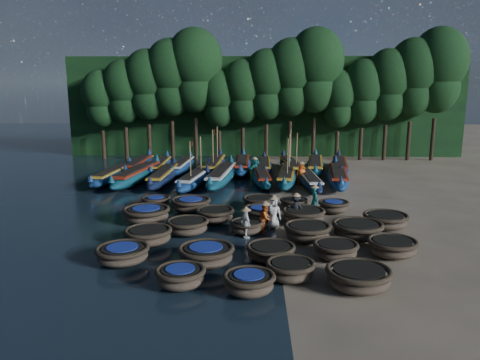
{
  "coord_description": "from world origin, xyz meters",
  "views": [
    {
      "loc": [
        -1.14,
        -25.6,
        7.48
      ],
      "look_at": [
        -2.0,
        3.85,
        1.3
      ],
      "focal_mm": 35.0,
      "sensor_mm": 36.0,
      "label": 1
    }
  ],
  "objects_px": {
    "coracle_15": "(146,214)",
    "coracle_23": "(294,203)",
    "coracle_5": "(123,254)",
    "long_boat_15": "(291,166)",
    "long_boat_7": "(309,180)",
    "fisherman_5": "(255,168)",
    "coracle_3": "(290,269)",
    "coracle_4": "(358,277)",
    "long_boat_3": "(195,179)",
    "long_boat_0": "(112,175)",
    "long_boat_17": "(339,166)",
    "coracle_6": "(206,254)",
    "fisherman_4": "(246,222)",
    "coracle_2": "(249,282)",
    "fisherman_0": "(273,212)",
    "coracle_24": "(334,206)",
    "coracle_20": "(156,201)",
    "long_boat_10": "(160,166)",
    "coracle_14": "(358,230)",
    "coracle_21": "(191,204)",
    "coracle_9": "(392,247)",
    "coracle_13": "(307,232)",
    "fisherman_6": "(301,173)",
    "coracle_16": "(215,215)",
    "coracle_10": "(148,236)",
    "long_boat_5": "(262,177)",
    "long_boat_9": "(139,165)",
    "fisherman_1": "(314,198)",
    "coracle_17": "(261,213)",
    "coracle_22": "(259,202)",
    "long_boat_12": "(214,166)",
    "coracle_7": "(271,252)",
    "long_boat_14": "(264,166)",
    "long_boat_1": "(137,175)",
    "fisherman_3": "(296,207)",
    "fisherman_2": "(265,217)",
    "coracle_11": "(188,226)",
    "long_boat_8": "(338,176)",
    "coracle_19": "(386,220)",
    "long_boat_11": "(182,166)",
    "coracle_12": "(246,226)",
    "coracle_18": "(303,215)",
    "long_boat_16": "(315,166)",
    "long_boat_2": "(163,176)"
  },
  "relations": [
    {
      "from": "coracle_6",
      "to": "coracle_24",
      "type": "bearing_deg",
      "value": 50.9
    },
    {
      "from": "coracle_19",
      "to": "long_boat_2",
      "type": "distance_m",
      "value": 17.27
    },
    {
      "from": "coracle_3",
      "to": "coracle_15",
      "type": "bearing_deg",
      "value": 134.66
    },
    {
      "from": "long_boat_7",
      "to": "fisherman_5",
      "type": "relative_size",
      "value": 4.03
    },
    {
      "from": "coracle_10",
      "to": "long_boat_10",
      "type": "relative_size",
      "value": 0.29
    },
    {
      "from": "coracle_19",
      "to": "fisherman_3",
      "type": "relative_size",
      "value": 1.67
    },
    {
      "from": "coracle_13",
      "to": "fisherman_6",
      "type": "xyz_separation_m",
      "value": [
        0.95,
        12.61,
        0.42
      ]
    },
    {
      "from": "coracle_17",
      "to": "coracle_22",
      "type": "bearing_deg",
      "value": 91.76
    },
    {
      "from": "long_boat_12",
      "to": "long_boat_5",
      "type": "bearing_deg",
      "value": -44.37
    },
    {
      "from": "coracle_24",
      "to": "long_boat_9",
      "type": "distance_m",
      "value": 19.14
    },
    {
      "from": "coracle_23",
      "to": "fisherman_1",
      "type": "relative_size",
      "value": 0.97
    },
    {
      "from": "coracle_6",
      "to": "fisherman_4",
      "type": "relative_size",
      "value": 1.74
    },
    {
      "from": "coracle_6",
      "to": "long_boat_3",
      "type": "relative_size",
      "value": 0.36
    },
    {
      "from": "long_boat_7",
      "to": "fisherman_4",
      "type": "bearing_deg",
      "value": -114.54
    },
    {
      "from": "fisherman_6",
      "to": "coracle_19",
      "type": "bearing_deg",
      "value": -91.93
    },
    {
      "from": "coracle_15",
      "to": "coracle_3",
      "type": "bearing_deg",
      "value": -45.34
    },
    {
      "from": "coracle_5",
      "to": "fisherman_5",
      "type": "relative_size",
      "value": 1.23
    },
    {
      "from": "coracle_5",
      "to": "long_boat_15",
      "type": "distance_m",
      "value": 22.1
    },
    {
      "from": "coracle_18",
      "to": "long_boat_16",
      "type": "distance_m",
      "value": 14.79
    },
    {
      "from": "coracle_15",
      "to": "long_boat_9",
      "type": "xyz_separation_m",
      "value": [
        -4.01,
        14.76,
        0.06
      ]
    },
    {
      "from": "coracle_24",
      "to": "long_boat_7",
      "type": "height_order",
      "value": "long_boat_7"
    },
    {
      "from": "coracle_10",
      "to": "long_boat_5",
      "type": "distance_m",
      "value": 14.83
    },
    {
      "from": "coracle_2",
      "to": "fisherman_0",
      "type": "xyz_separation_m",
      "value": [
        1.19,
        7.77,
        0.45
      ]
    },
    {
      "from": "long_boat_3",
      "to": "fisherman_1",
      "type": "relative_size",
      "value": 4.51
    },
    {
      "from": "fisherman_1",
      "to": "long_boat_14",
      "type": "bearing_deg",
      "value": -8.16
    },
    {
      "from": "coracle_7",
      "to": "fisherman_2",
      "type": "height_order",
      "value": "fisherman_2"
    },
    {
      "from": "long_boat_10",
      "to": "long_boat_12",
      "type": "bearing_deg",
      "value": -1.4
    },
    {
      "from": "coracle_15",
      "to": "coracle_4",
      "type": "bearing_deg",
      "value": -39.74
    },
    {
      "from": "coracle_4",
      "to": "long_boat_3",
      "type": "xyz_separation_m",
      "value": [
        -8.13,
        17.26,
        0.09
      ]
    },
    {
      "from": "coracle_17",
      "to": "coracle_23",
      "type": "height_order",
      "value": "coracle_17"
    },
    {
      "from": "long_boat_0",
      "to": "long_boat_17",
      "type": "bearing_deg",
      "value": 18.82
    },
    {
      "from": "coracle_24",
      "to": "fisherman_4",
      "type": "xyz_separation_m",
      "value": [
        -5.04,
        -4.67,
        0.41
      ]
    },
    {
      "from": "coracle_15",
      "to": "coracle_23",
      "type": "distance_m",
      "value": 8.79
    },
    {
      "from": "coracle_18",
      "to": "fisherman_4",
      "type": "distance_m",
      "value": 4.0
    },
    {
      "from": "fisherman_4",
      "to": "long_boat_0",
      "type": "bearing_deg",
      "value": 11.32
    },
    {
      "from": "coracle_7",
      "to": "coracle_23",
      "type": "height_order",
      "value": "coracle_7"
    },
    {
      "from": "coracle_16",
      "to": "coracle_20",
      "type": "bearing_deg",
      "value": 142.34
    },
    {
      "from": "coracle_11",
      "to": "long_boat_8",
      "type": "height_order",
      "value": "long_boat_8"
    },
    {
      "from": "coracle_5",
      "to": "long_boat_10",
      "type": "relative_size",
      "value": 0.3
    },
    {
      "from": "coracle_20",
      "to": "long_boat_10",
      "type": "height_order",
      "value": "long_boat_10"
    },
    {
      "from": "long_boat_3",
      "to": "fisherman_4",
      "type": "distance_m",
      "value": 12.3
    },
    {
      "from": "coracle_23",
      "to": "long_boat_11",
      "type": "bearing_deg",
      "value": 126.24
    },
    {
      "from": "long_boat_14",
      "to": "fisherman_4",
      "type": "xyz_separation_m",
      "value": [
        -1.29,
        -17.31,
        0.32
      ]
    },
    {
      "from": "long_boat_9",
      "to": "fisherman_1",
      "type": "height_order",
      "value": "fisherman_1"
    },
    {
      "from": "coracle_6",
      "to": "long_boat_15",
      "type": "height_order",
      "value": "long_boat_15"
    },
    {
      "from": "coracle_2",
      "to": "coracle_9",
      "type": "xyz_separation_m",
      "value": [
        6.22,
        3.93,
        -0.01
      ]
    },
    {
      "from": "coracle_15",
      "to": "coracle_19",
      "type": "height_order",
      "value": "coracle_15"
    },
    {
      "from": "coracle_3",
      "to": "coracle_12",
      "type": "relative_size",
      "value": 1.09
    },
    {
      "from": "long_boat_1",
      "to": "fisherman_3",
      "type": "distance_m",
      "value": 14.77
    },
    {
      "from": "coracle_14",
      "to": "coracle_21",
      "type": "height_order",
      "value": "coracle_14"
    }
  ]
}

